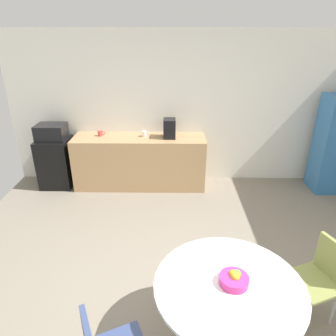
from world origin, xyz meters
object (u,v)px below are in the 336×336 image
Objects in this scene: mini_fridge at (56,162)px; chair_olive at (323,272)px; mug_white at (100,133)px; round_table at (228,295)px; fruit_bowl at (234,279)px; mug_green at (144,134)px; locker_cabinet at (336,145)px; microwave at (51,132)px; coffee_maker at (169,128)px.

chair_olive is (3.45, -2.72, 0.09)m from mini_fridge.
mug_white reaches higher than mini_fridge.
fruit_bowl is at bearing 21.91° from round_table.
mug_white is at bearing 5.25° from mini_fridge.
locker_cabinet is at bearing -2.83° from mug_green.
microwave reaches higher than mug_green.
mug_green is at bearing 172.25° from coffee_maker.
fruit_bowl is 3.29m from mug_green.
mini_fridge is 0.56m from microwave.
round_table is 3.30m from mug_green.
locker_cabinet reaches higher than mini_fridge.
mini_fridge is at bearing 180.00° from coffee_maker.
mug_white reaches higher than chair_olive.
locker_cabinet is at bearing -1.20° from microwave.
round_table is at bearing -51.13° from microwave.
locker_cabinet is at bearing -1.20° from mini_fridge.
mug_green is at bearing 177.17° from locker_cabinet.
mini_fridge is 3.65× the size of fruit_bowl.
mug_green is (0.75, -0.02, 0.00)m from mug_white.
mini_fridge is 4.39m from chair_olive.
mug_white is at bearing 133.30° from chair_olive.
round_table is at bearing -158.80° from chair_olive.
fruit_bowl is (2.53, -3.08, -0.22)m from microwave.
mug_white is at bearing 5.25° from microwave.
locker_cabinet is at bearing 52.79° from round_table.
mug_green is at bearing 2.13° from microwave.
round_table is (2.49, -3.09, -0.38)m from microwave.
mini_fridge is 3.98m from round_table.
microwave reaches higher than round_table.
microwave reaches higher than mini_fridge.
locker_cabinet is at bearing 63.31° from chair_olive.
chair_olive is 2.59× the size of coffee_maker.
chair_olive is 6.43× the size of mug_green.
mug_green is 0.45m from coffee_maker.
fruit_bowl is 1.83× the size of mug_green.
microwave is at bearing 141.69° from chair_olive.
round_table is 0.17m from fruit_bowl.
mug_green is (-1.88, 2.78, 0.43)m from chair_olive.
locker_cabinet is 3.76m from round_table.
chair_olive is at bearing -38.31° from microwave.
coffee_maker reaches higher than microwave.
microwave is (0.00, 0.00, 0.56)m from mini_fridge.
mini_fridge is 1.79× the size of microwave.
fruit_bowl is (-0.92, -0.36, 0.25)m from chair_olive.
chair_olive is at bearing -38.31° from mini_fridge.
locker_cabinet reaches higher than mug_white.
mug_white is (-2.64, 2.80, 0.43)m from chair_olive.
locker_cabinet is 12.73× the size of mug_white.
round_table is 9.38× the size of mug_white.
mug_green is at bearing 107.12° from fruit_bowl.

